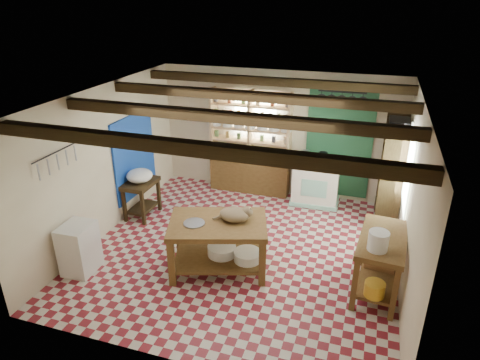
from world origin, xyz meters
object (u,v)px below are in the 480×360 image
(white_cabinet, at_px, (79,248))
(right_counter, at_px, (379,264))
(cat, at_px, (234,214))
(prep_table, at_px, (142,199))
(stove, at_px, (316,183))
(work_table, at_px, (218,245))

(white_cabinet, relative_size, right_counter, 0.64)
(cat, bearing_deg, prep_table, 127.28)
(prep_table, bearing_deg, stove, 27.64)
(right_counter, bearing_deg, prep_table, 172.39)
(stove, height_order, white_cabinet, stove)
(right_counter, relative_size, cat, 2.74)
(work_table, height_order, cat, cat)
(work_table, xyz_separation_m, cat, (0.22, 0.12, 0.52))
(prep_table, xyz_separation_m, cat, (2.22, -1.05, 0.57))
(right_counter, bearing_deg, white_cabinet, -163.56)
(prep_table, distance_m, right_counter, 4.49)
(cat, bearing_deg, white_cabinet, 172.64)
(prep_table, bearing_deg, right_counter, -11.96)
(stove, bearing_deg, prep_table, -154.26)
(stove, bearing_deg, right_counter, -64.59)
(right_counter, distance_m, cat, 2.21)
(work_table, relative_size, cat, 3.22)
(white_cabinet, bearing_deg, work_table, 16.98)
(stove, xyz_separation_m, prep_table, (-3.09, -1.58, -0.09))
(stove, height_order, cat, cat)
(work_table, height_order, prep_table, work_table)
(white_cabinet, bearing_deg, stove, 45.80)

